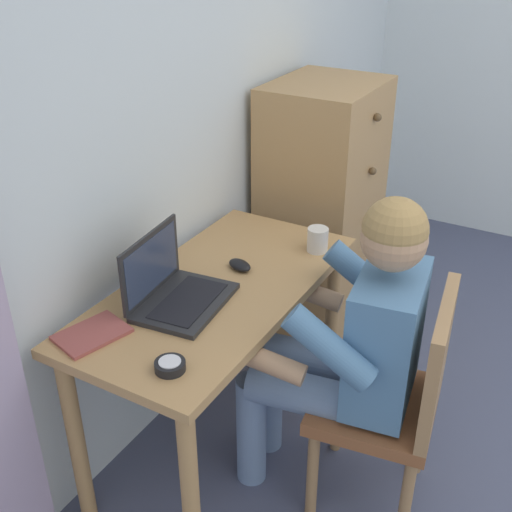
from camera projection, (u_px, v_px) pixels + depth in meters
The scene contains 10 objects.
wall_back at pixel (184, 107), 2.40m from camera, with size 4.80×0.05×2.50m, color silver.
desk at pixel (218, 315), 2.27m from camera, with size 1.17×0.57×0.75m.
dresser at pixel (321, 210), 3.10m from camera, with size 0.56×0.49×1.24m.
chair at pixel (397, 396), 2.12m from camera, with size 0.47×0.46×0.86m.
person_seated at pixel (348, 339), 2.09m from camera, with size 0.58×0.62×1.18m.
laptop at pixel (174, 289), 2.10m from camera, with size 0.37×0.29×0.24m.
computer_mouse at pixel (240, 265), 2.32m from camera, with size 0.06×0.10×0.03m, color black.
desk_clock at pixel (170, 366), 1.81m from camera, with size 0.09×0.09×0.03m.
notebook_pad at pixel (92, 334), 1.96m from camera, with size 0.21×0.15×0.01m, color #994742.
coffee_mug at pixel (318, 239), 2.43m from camera, with size 0.12×0.08×0.09m.
Camera 1 is at (-1.93, 0.79, 1.90)m, focal length 44.59 mm.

